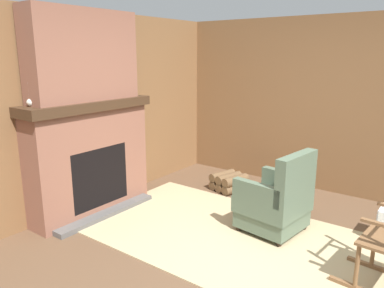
{
  "coord_description": "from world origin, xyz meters",
  "views": [
    {
      "loc": [
        1.34,
        -2.76,
        1.92
      ],
      "look_at": [
        -1.19,
        0.62,
        0.9
      ],
      "focal_mm": 35.0,
      "sensor_mm": 36.0,
      "label": 1
    }
  ],
  "objects_px": {
    "oil_lamp_vase": "(32,98)",
    "storage_case": "(122,92)",
    "firewood_stack": "(229,182)",
    "armchair": "(276,202)"
  },
  "relations": [
    {
      "from": "oil_lamp_vase",
      "to": "storage_case",
      "type": "distance_m",
      "value": 1.26
    },
    {
      "from": "firewood_stack",
      "to": "storage_case",
      "type": "relative_size",
      "value": 1.98
    },
    {
      "from": "firewood_stack",
      "to": "storage_case",
      "type": "bearing_deg",
      "value": -134.31
    },
    {
      "from": "oil_lamp_vase",
      "to": "storage_case",
      "type": "relative_size",
      "value": 0.99
    },
    {
      "from": "firewood_stack",
      "to": "oil_lamp_vase",
      "type": "bearing_deg",
      "value": -113.88
    },
    {
      "from": "firewood_stack",
      "to": "oil_lamp_vase",
      "type": "distance_m",
      "value": 2.86
    },
    {
      "from": "armchair",
      "to": "oil_lamp_vase",
      "type": "distance_m",
      "value": 2.81
    },
    {
      "from": "storage_case",
      "to": "firewood_stack",
      "type": "bearing_deg",
      "value": 45.69
    },
    {
      "from": "firewood_stack",
      "to": "storage_case",
      "type": "distance_m",
      "value": 1.97
    },
    {
      "from": "armchair",
      "to": "storage_case",
      "type": "xyz_separation_m",
      "value": [
        -2.1,
        -0.23,
        1.1
      ]
    }
  ]
}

